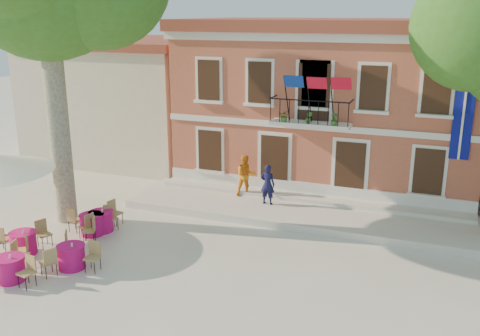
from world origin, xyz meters
The scene contains 11 objects.
ground centered at (0.00, 0.00, 0.00)m, with size 90.00×90.00×0.00m, color beige.
main_building centered at (2.00, 9.99, 3.78)m, with size 13.50×9.59×7.50m.
neighbor_west centered at (-9.50, 11.00, 3.22)m, with size 9.40×9.40×6.40m.
terrace centered at (2.00, 4.40, 0.15)m, with size 14.00×3.40×0.30m, color silver.
pedestrian_navy centered at (0.59, 4.49, 1.13)m, with size 0.60×0.40×1.65m, color #101238.
pedestrian_orange centered at (-0.58, 5.11, 1.18)m, with size 0.86×0.67×1.77m, color orange.
cafe_table_0 centered at (-3.59, -2.56, 0.43)m, with size 1.68×1.87×0.95m.
cafe_table_1 centered at (-4.77, -3.90, 0.43)m, with size 1.77×1.84×0.95m.
cafe_table_2 centered at (-5.76, -2.28, 0.43)m, with size 1.74×1.85×0.95m.
cafe_table_3 centered at (-4.60, -0.10, 0.43)m, with size 1.65×1.87×0.95m.
cafe_table_4 centered at (-4.46, 0.29, 0.42)m, with size 0.90×1.96×0.95m.
Camera 1 is at (6.88, -15.00, 7.79)m, focal length 40.00 mm.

